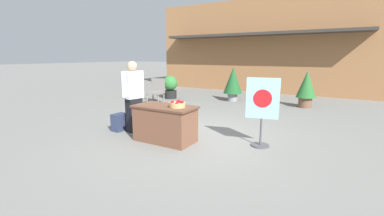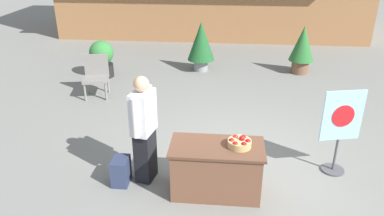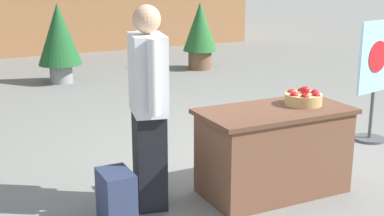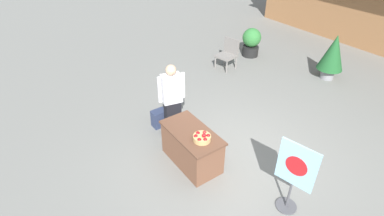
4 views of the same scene
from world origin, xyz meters
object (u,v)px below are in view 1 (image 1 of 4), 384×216
Objects in this scene: person_visitor at (133,96)px; potted_plant_far_left at (306,87)px; potted_plant_far_right at (233,82)px; apple_basket at (177,104)px; display_table at (165,124)px; backpack at (119,122)px; poster_board at (262,109)px; patio_chair at (157,90)px; potted_plant_near_right at (170,86)px.

person_visitor reaches higher than potted_plant_far_left.
potted_plant_far_right is 1.05× the size of potted_plant_far_left.
apple_basket is at bearing 3.19° from person_visitor.
display_table is at bearing 0.00° from person_visitor.
backpack is (-0.35, -0.16, -0.65)m from person_visitor.
display_table is 1.20m from person_visitor.
potted_plant_far_right is at bearing 99.72° from apple_basket.
apple_basket is at bearing -1.84° from backpack.
person_visitor is 1.21× the size of poster_board.
display_table is 1.03× the size of potted_plant_far_left.
poster_board is at bearing 10.95° from backpack.
patio_chair is 0.73× the size of potted_plant_far_left.
potted_plant_far_right is (-0.93, 5.43, -0.04)m from apple_basket.
display_table is at bearing 29.94° from patio_chair.
potted_plant_far_left is (1.79, 5.48, -0.10)m from apple_basket.
potted_plant_near_right is at bearing 126.69° from apple_basket.
potted_plant_far_left is (2.72, 0.05, -0.06)m from potted_plant_far_right.
patio_chair reaches higher than apple_basket.
poster_board reaches higher than apple_basket.
patio_chair is 0.98× the size of potted_plant_near_right.
display_table is at bearing -2.80° from backpack.
display_table is 5.89m from potted_plant_far_left.
poster_board is 5.51m from patio_chair.
person_visitor reaches higher than display_table.
person_visitor is 1.73× the size of potted_plant_near_right.
display_table is 1.40× the size of patio_chair.
backpack is (-1.44, 0.07, -0.18)m from display_table.
potted_plant_near_right reaches higher than backpack.
poster_board is (1.85, 0.71, 0.39)m from display_table.
potted_plant_far_left is (5.29, 0.78, 0.21)m from potted_plant_near_right.
apple_basket is 1.69m from poster_board.
backpack is 4.97m from potted_plant_near_right.
backpack is 0.44× the size of patio_chair.
patio_chair is at bearing 133.30° from apple_basket.
apple_basket is (0.31, 0.01, 0.44)m from display_table.
display_table is at bearing -83.50° from potted_plant_far_right.
patio_chair reaches higher than display_table.
apple_basket is 0.35× the size of patio_chair.
potted_plant_far_left reaches higher than display_table.
apple_basket is at bearing -108.10° from potted_plant_far_left.
potted_plant_far_right is (-0.62, 5.44, 0.40)m from display_table.
poster_board is (3.29, 0.64, 0.56)m from backpack.
poster_board is at bearing -62.41° from potted_plant_far_right.
patio_chair is 1.30m from potted_plant_near_right.
person_visitor is 4.00× the size of backpack.
backpack is (-1.75, 0.06, -0.62)m from apple_basket.
poster_board is at bearing 21.26° from person_visitor.
display_table is 0.96× the size of poster_board.
person_visitor reaches higher than poster_board.
display_table is at bearing -82.10° from poster_board.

